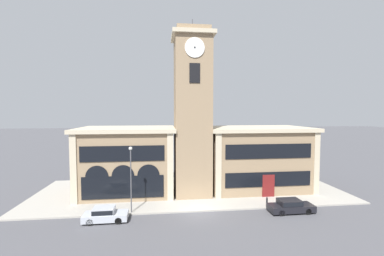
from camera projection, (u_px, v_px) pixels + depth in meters
ground_plane at (199, 212)px, 26.42m from camera, size 300.00×300.00×0.00m
sidewalk_kerb at (191, 191)px, 33.36m from camera, size 38.84×14.02×0.15m
clock_tower at (192, 113)px, 31.37m from camera, size 5.01×5.01×21.44m
town_hall_left_wing at (128, 160)px, 32.85m from camera, size 11.98×9.25×8.37m
town_hall_right_wing at (256, 157)px, 34.88m from camera, size 13.67×9.25×8.31m
parked_car_near at (105, 214)px, 24.16m from camera, size 4.10×1.79×1.37m
parked_car_mid at (290, 206)px, 26.35m from camera, size 4.60×1.81×1.35m
street_lamp at (131, 170)px, 25.75m from camera, size 0.36×0.36×6.71m
bollard at (267, 202)px, 27.49m from camera, size 0.18×0.18×1.06m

